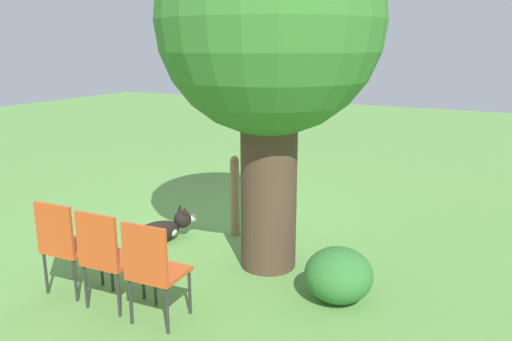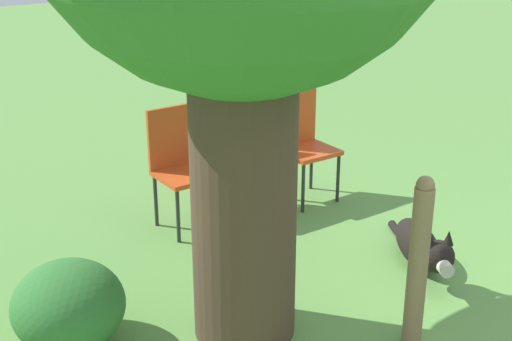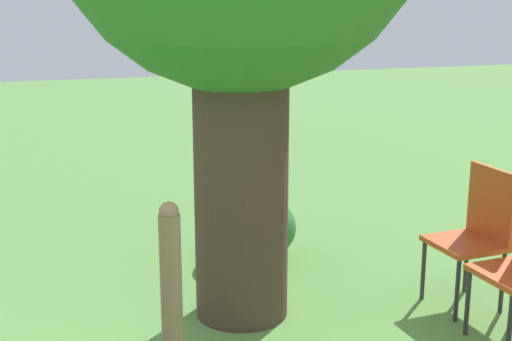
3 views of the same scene
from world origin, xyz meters
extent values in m
cylinder|color=#4C3828|center=(0.42, 0.87, 1.00)|extent=(0.60, 0.60, 1.99)
cylinder|color=#937551|center=(-0.19, 0.08, 0.49)|extent=(0.11, 0.11, 0.98)
sphere|color=#937551|center=(-0.19, 0.08, 1.00)|extent=(0.10, 0.10, 0.10)
cylinder|color=#2D2D2D|center=(1.69, -0.24, 0.21)|extent=(0.03, 0.03, 0.43)
cylinder|color=#2D2D2D|center=(1.67, 0.14, 0.21)|extent=(0.03, 0.03, 0.43)
cube|color=#D14C1E|center=(1.88, 0.52, 0.45)|extent=(0.45, 0.47, 0.04)
cube|color=#D14C1E|center=(2.07, 0.54, 0.71)|extent=(0.06, 0.44, 0.49)
cylinder|color=#2D2D2D|center=(1.71, 0.32, 0.21)|extent=(0.03, 0.03, 0.43)
cylinder|color=#2D2D2D|center=(1.69, 0.70, 0.21)|extent=(0.03, 0.03, 0.43)
cylinder|color=#2D2D2D|center=(2.07, 0.35, 0.21)|extent=(0.03, 0.03, 0.43)
cylinder|color=#2D2D2D|center=(2.05, 0.73, 0.21)|extent=(0.03, 0.03, 0.43)
ellipsoid|color=#337533|center=(0.82, 1.81, 0.26)|extent=(0.65, 0.65, 0.52)
camera|label=1|loc=(5.04, 3.16, 2.40)|focal=35.00mm
camera|label=2|loc=(-2.77, 2.73, 2.47)|focal=50.00mm
camera|label=3|loc=(-0.82, -3.35, 2.07)|focal=50.00mm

